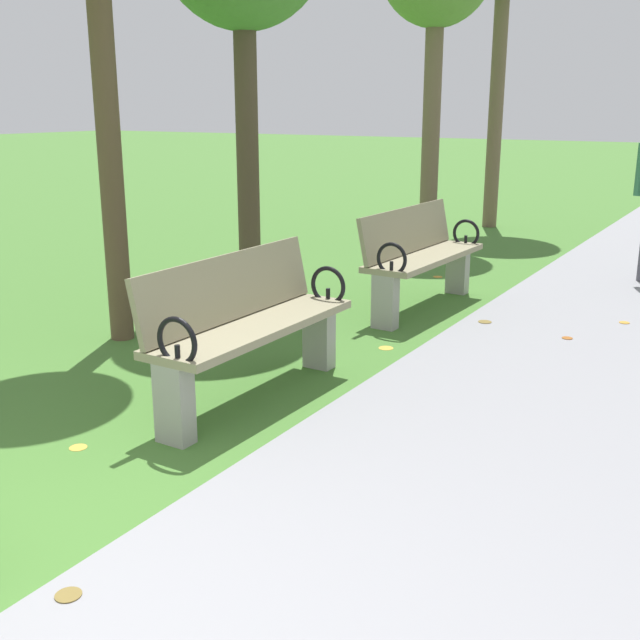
% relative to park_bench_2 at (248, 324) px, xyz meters
% --- Properties ---
extents(park_bench_2, '(0.50, 1.61, 0.90)m').
position_rel_park_bench_2_xyz_m(park_bench_2, '(0.00, 0.00, 0.00)').
color(park_bench_2, gray).
rests_on(park_bench_2, ground).
extents(park_bench_3, '(0.53, 1.62, 0.90)m').
position_rel_park_bench_2_xyz_m(park_bench_3, '(0.00, 2.60, 0.00)').
color(park_bench_3, gray).
rests_on(park_bench_3, ground).
extents(scattered_leaves, '(4.75, 7.85, 0.02)m').
position_rel_park_bench_2_xyz_m(scattered_leaves, '(0.47, -0.06, -0.47)').
color(scattered_leaves, '#93511E').
rests_on(scattered_leaves, ground).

